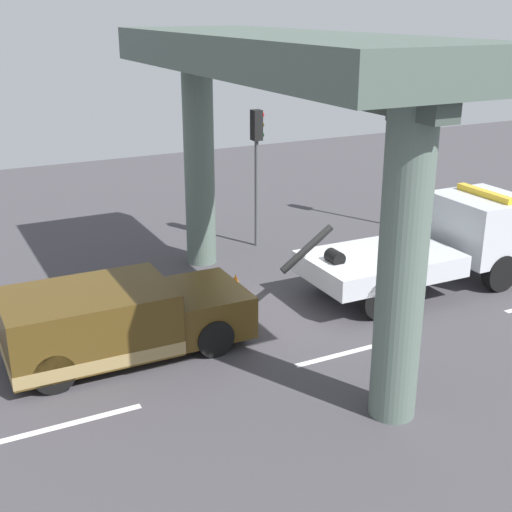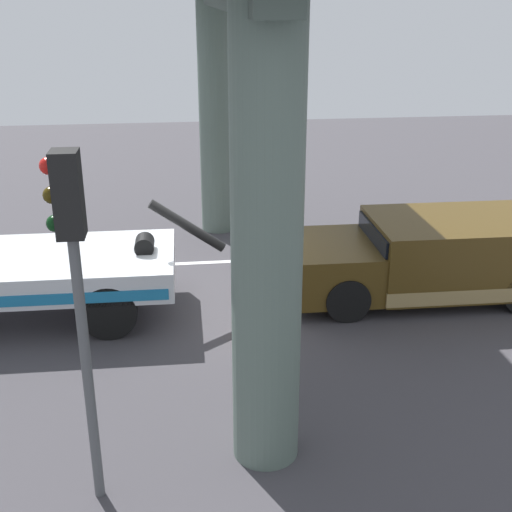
{
  "view_description": "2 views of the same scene",
  "coord_description": "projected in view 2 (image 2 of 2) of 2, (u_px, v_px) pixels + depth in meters",
  "views": [
    {
      "loc": [
        -7.91,
        -13.33,
        7.13
      ],
      "look_at": [
        -0.86,
        0.51,
        1.51
      ],
      "focal_mm": 48.67,
      "sensor_mm": 36.0,
      "label": 1
    },
    {
      "loc": [
        0.39,
        11.75,
        5.67
      ],
      "look_at": [
        -1.03,
        -0.05,
        0.97
      ],
      "focal_mm": 46.69,
      "sensor_mm": 36.0,
      "label": 2
    }
  ],
  "objects": [
    {
      "name": "overpass_structure",
      "position": [
        231.0,
        4.0,
        11.02
      ],
      "size": [
        3.6,
        11.08,
        6.6
      ],
      "color": "#596B60",
      "rests_on": "ground"
    },
    {
      "name": "traffic_light_near",
      "position": [
        73.0,
        259.0,
        6.95
      ],
      "size": [
        0.39,
        0.32,
        4.23
      ],
      "color": "#515456",
      "rests_on": "ground"
    },
    {
      "name": "lane_stripe_mid",
      "position": [
        199.0,
        263.0,
        15.01
      ],
      "size": [
        2.6,
        0.16,
        0.01
      ],
      "primitive_type": "cube",
      "color": "silver",
      "rests_on": "ground"
    },
    {
      "name": "ground_plane",
      "position": [
        204.0,
        308.0,
        13.0
      ],
      "size": [
        60.0,
        40.0,
        0.1
      ],
      "primitive_type": "cube",
      "color": "#423F44"
    },
    {
      "name": "towed_van_green",
      "position": [
        429.0,
        258.0,
        13.19
      ],
      "size": [
        5.22,
        2.26,
        1.58
      ],
      "color": "#4C3814",
      "rests_on": "ground"
    },
    {
      "name": "lane_stripe_west",
      "position": [
        454.0,
        251.0,
        15.68
      ],
      "size": [
        2.6,
        0.16,
        0.01
      ],
      "primitive_type": "cube",
      "color": "silver",
      "rests_on": "ground"
    },
    {
      "name": "traffic_cone_orange",
      "position": [
        259.0,
        327.0,
        11.46
      ],
      "size": [
        0.56,
        0.56,
        0.66
      ],
      "color": "orange",
      "rests_on": "ground"
    }
  ]
}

